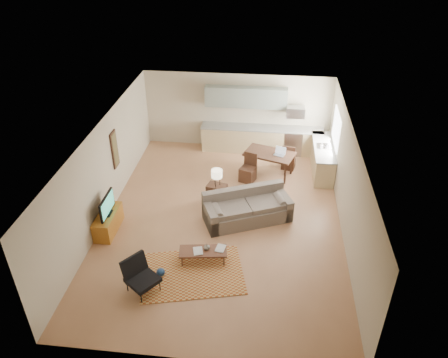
# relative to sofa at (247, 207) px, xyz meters

# --- Properties ---
(room) EXTENTS (9.00, 9.00, 9.00)m
(room) POSITION_rel_sofa_xyz_m (-0.68, -0.07, 0.92)
(room) COLOR #A6714C
(room) RESTS_ON ground
(kitchen_counter_back) EXTENTS (4.26, 0.64, 0.92)m
(kitchen_counter_back) POSITION_rel_sofa_xyz_m (0.22, 4.11, 0.03)
(kitchen_counter_back) COLOR tan
(kitchen_counter_back) RESTS_ON ground
(kitchen_counter_right) EXTENTS (0.64, 2.26, 0.92)m
(kitchen_counter_right) POSITION_rel_sofa_xyz_m (2.25, 2.93, 0.03)
(kitchen_counter_right) COLOR tan
(kitchen_counter_right) RESTS_ON ground
(kitchen_range) EXTENTS (0.62, 0.62, 0.90)m
(kitchen_range) POSITION_rel_sofa_xyz_m (1.32, 4.11, 0.02)
(kitchen_range) COLOR #A5A8AD
(kitchen_range) RESTS_ON ground
(kitchen_microwave) EXTENTS (0.62, 0.40, 0.35)m
(kitchen_microwave) POSITION_rel_sofa_xyz_m (1.32, 4.13, 1.12)
(kitchen_microwave) COLOR #A5A8AD
(kitchen_microwave) RESTS_ON room
(upper_cabinets) EXTENTS (2.80, 0.34, 0.70)m
(upper_cabinets) POSITION_rel_sofa_xyz_m (-0.38, 4.26, 1.52)
(upper_cabinets) COLOR gray
(upper_cabinets) RESTS_ON room
(window_right) EXTENTS (0.02, 1.40, 1.05)m
(window_right) POSITION_rel_sofa_xyz_m (2.55, 2.93, 1.12)
(window_right) COLOR white
(window_right) RESTS_ON room
(wall_art_left) EXTENTS (0.06, 0.42, 1.10)m
(wall_art_left) POSITION_rel_sofa_xyz_m (-3.89, 0.83, 1.12)
(wall_art_left) COLOR brown
(wall_art_left) RESTS_ON room
(triptych) EXTENTS (1.70, 0.04, 0.50)m
(triptych) POSITION_rel_sofa_xyz_m (-0.78, 4.40, 1.32)
(triptych) COLOR #FDF0C4
(triptych) RESTS_ON room
(rug) EXTENTS (2.75, 2.20, 0.02)m
(rug) POSITION_rel_sofa_xyz_m (-1.17, -2.26, -0.42)
(rug) COLOR #9B4019
(rug) RESTS_ON floor
(sofa) EXTENTS (2.69, 1.96, 0.86)m
(sofa) POSITION_rel_sofa_xyz_m (0.00, 0.00, 0.00)
(sofa) COLOR #6B6056
(sofa) RESTS_ON floor
(coffee_table) EXTENTS (1.22, 0.62, 0.35)m
(coffee_table) POSITION_rel_sofa_xyz_m (-0.96, -1.81, -0.25)
(coffee_table) COLOR #4F2C1D
(coffee_table) RESTS_ON floor
(book_a) EXTENTS (0.37, 0.41, 0.03)m
(book_a) POSITION_rel_sofa_xyz_m (-1.18, -1.89, -0.07)
(book_a) COLOR maroon
(book_a) RESTS_ON coffee_table
(book_b) EXTENTS (0.32, 0.37, 0.02)m
(book_b) POSITION_rel_sofa_xyz_m (-0.65, -1.68, -0.07)
(book_b) COLOR navy
(book_b) RESTS_ON coffee_table
(vase) EXTENTS (0.17, 0.17, 0.16)m
(vase) POSITION_rel_sofa_xyz_m (-0.88, -1.76, -0.00)
(vase) COLOR black
(vase) RESTS_ON coffee_table
(armchair) EXTENTS (1.02, 1.02, 0.83)m
(armchair) POSITION_rel_sofa_xyz_m (-2.16, -2.93, -0.01)
(armchair) COLOR black
(armchair) RESTS_ON floor
(tv_credenza) EXTENTS (0.46, 1.20, 0.55)m
(tv_credenza) POSITION_rel_sofa_xyz_m (-3.68, -0.89, -0.15)
(tv_credenza) COLOR #985918
(tv_credenza) RESTS_ON floor
(tv) EXTENTS (0.09, 0.92, 0.55)m
(tv) POSITION_rel_sofa_xyz_m (-3.63, -0.89, 0.40)
(tv) COLOR black
(tv) RESTS_ON tv_credenza
(console_table) EXTENTS (0.64, 0.50, 0.65)m
(console_table) POSITION_rel_sofa_xyz_m (-0.93, 0.66, -0.10)
(console_table) COLOR #351F15
(console_table) RESTS_ON floor
(table_lamp) EXTENTS (0.42, 0.42, 0.52)m
(table_lamp) POSITION_rel_sofa_xyz_m (-0.93, 0.66, 0.49)
(table_lamp) COLOR beige
(table_lamp) RESTS_ON console_table
(dining_table) EXTENTS (1.74, 1.33, 0.78)m
(dining_table) POSITION_rel_sofa_xyz_m (0.52, 2.54, -0.04)
(dining_table) COLOR #351F15
(dining_table) RESTS_ON floor
(dining_chair_near) EXTENTS (0.58, 0.59, 0.92)m
(dining_chair_near) POSITION_rel_sofa_xyz_m (-0.13, 2.06, 0.03)
(dining_chair_near) COLOR #351F15
(dining_chair_near) RESTS_ON floor
(dining_chair_far) EXTENTS (0.50, 0.52, 0.89)m
(dining_chair_far) POSITION_rel_sofa_xyz_m (1.18, 3.02, 0.02)
(dining_chair_far) COLOR #351F15
(dining_chair_far) RESTS_ON floor
(laptop) EXTENTS (0.39, 0.35, 0.25)m
(laptop) POSITION_rel_sofa_xyz_m (0.83, 2.44, 0.47)
(laptop) COLOR #A5A8AD
(laptop) RESTS_ON dining_table
(soap_bottle) EXTENTS (0.10, 0.10, 0.19)m
(soap_bottle) POSITION_rel_sofa_xyz_m (2.15, 2.75, 0.59)
(soap_bottle) COLOR #FDF0C4
(soap_bottle) RESTS_ON kitchen_counter_right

